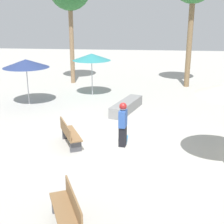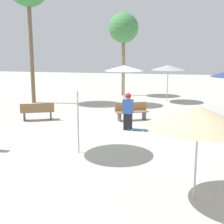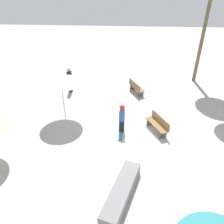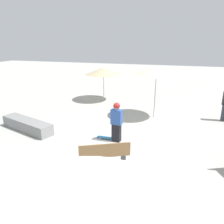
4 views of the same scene
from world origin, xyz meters
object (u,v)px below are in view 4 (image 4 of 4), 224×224
(bench_near, at_px, (104,154))
(skater_main, at_px, (117,121))
(concrete_ledge, at_px, (27,125))
(shade_umbrella_cream, at_px, (157,71))
(skateboard, at_px, (106,138))
(shade_umbrella_tan, at_px, (104,71))
(shade_umbrella_white, at_px, (79,198))

(bench_near, bearing_deg, skater_main, 67.83)
(skater_main, relative_size, concrete_ledge, 0.56)
(bench_near, bearing_deg, shade_umbrella_cream, 53.22)
(concrete_ledge, bearing_deg, skater_main, 1.81)
(skater_main, height_order, bench_near, skater_main)
(skateboard, distance_m, concrete_ledge, 3.68)
(skater_main, bearing_deg, shade_umbrella_tan, -58.17)
(bench_near, distance_m, shade_umbrella_cream, 5.65)
(shade_umbrella_tan, relative_size, shade_umbrella_white, 0.97)
(skateboard, distance_m, shade_umbrella_white, 6.62)
(skater_main, height_order, shade_umbrella_tan, shade_umbrella_tan)
(skater_main, relative_size, shade_umbrella_tan, 0.68)
(skateboard, bearing_deg, skater_main, 175.18)
(shade_umbrella_cream, bearing_deg, shade_umbrella_white, -88.64)
(skater_main, relative_size, bench_near, 0.98)
(skateboard, distance_m, shade_umbrella_tan, 6.45)
(shade_umbrella_tan, bearing_deg, bench_near, -70.60)
(skater_main, distance_m, concrete_ledge, 4.16)
(shade_umbrella_tan, relative_size, shade_umbrella_cream, 0.90)
(bench_near, relative_size, shade_umbrella_white, 0.67)
(shade_umbrella_cream, bearing_deg, skater_main, -107.99)
(skater_main, xyz_separation_m, bench_near, (0.15, -1.89, -0.44))
(concrete_ledge, relative_size, bench_near, 1.76)
(concrete_ledge, bearing_deg, shade_umbrella_tan, 75.54)
(bench_near, height_order, shade_umbrella_white, shade_umbrella_white)
(shade_umbrella_cream, bearing_deg, bench_near, -100.13)
(shade_umbrella_cream, bearing_deg, shade_umbrella_tan, 145.46)
(shade_umbrella_tan, bearing_deg, shade_umbrella_white, -71.82)
(skater_main, xyz_separation_m, shade_umbrella_tan, (-2.57, 5.83, 1.09))
(shade_umbrella_tan, xyz_separation_m, shade_umbrella_white, (3.87, -11.78, 0.31))
(concrete_ledge, relative_size, shade_umbrella_white, 1.18)
(concrete_ledge, height_order, bench_near, bench_near)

